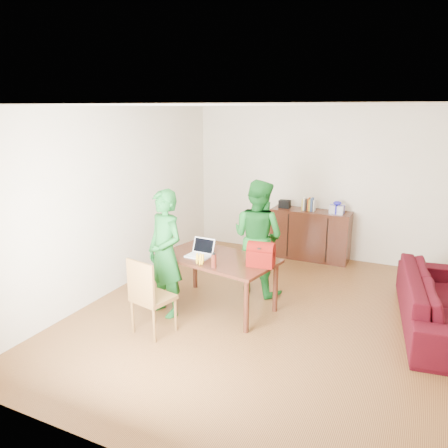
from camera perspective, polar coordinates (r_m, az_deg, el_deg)
The scene contains 10 objects.
room at distance 5.57m, azimuth 7.62°, elevation 0.61°, with size 5.20×5.70×2.90m.
table at distance 5.91m, azimuth -0.83°, elevation -5.18°, with size 1.69×1.15×0.73m.
chair at distance 5.48m, azimuth -9.25°, elevation -11.15°, with size 0.52×0.50×0.97m.
person_near at distance 5.74m, azimuth -7.69°, elevation -3.81°, with size 0.61×0.40×1.68m, color #145E21.
person_far at distance 6.40m, azimuth 4.44°, elevation -1.70°, with size 0.82×0.64×1.69m, color #145E1D.
laptop at distance 5.89m, azimuth -3.38°, elevation -3.89°, with size 0.33×0.24×0.23m.
bananas at distance 5.62m, azimuth -3.17°, elevation -5.01°, with size 0.16×0.10×0.06m, color gold, non-canonical shape.
bottle at distance 5.48m, azimuth -1.34°, elevation -4.75°, with size 0.06×0.06×0.19m, color #501C12.
red_bag at distance 5.55m, azimuth 4.85°, elevation -4.25°, with size 0.34×0.20×0.25m, color maroon.
sofa at distance 6.13m, azimuth 26.58°, elevation -9.17°, with size 2.29×0.89×0.67m, color #410810.
Camera 1 is at (1.62, -5.02, 2.67)m, focal length 35.00 mm.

